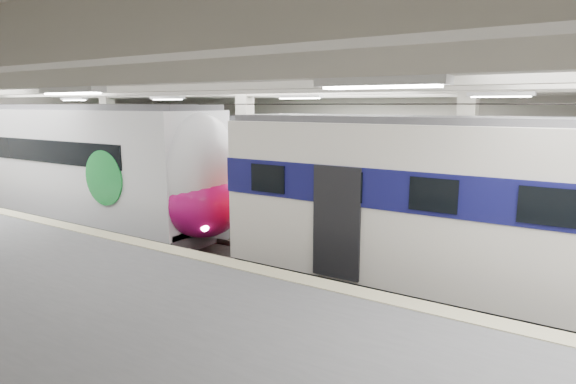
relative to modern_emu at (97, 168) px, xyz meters
The scene contains 4 objects.
station_hall 8.10m from the modern_emu, 12.47° to the right, with size 36.00×24.00×5.75m.
modern_emu is the anchor object (origin of this frame).
older_rer 14.30m from the modern_emu, ahead, with size 13.38×2.95×4.42m.
far_train 5.89m from the modern_emu, 69.11° to the left, with size 13.09×2.74×4.21m.
Camera 1 is at (8.20, -11.41, 4.68)m, focal length 30.00 mm.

